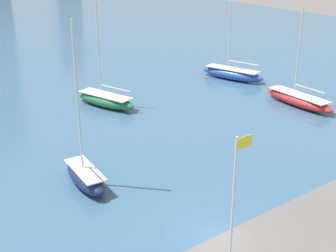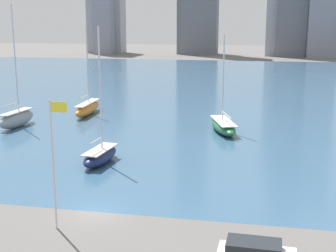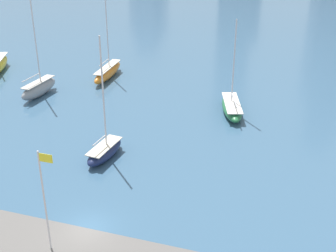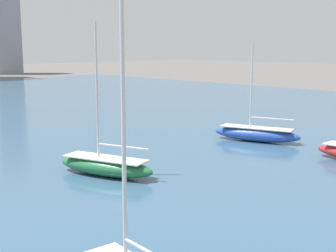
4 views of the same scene
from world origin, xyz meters
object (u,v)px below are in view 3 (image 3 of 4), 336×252
at_px(flag_pole, 45,197).
at_px(sailboat_orange, 108,72).
at_px(sailboat_green, 232,107).
at_px(sailboat_gray, 39,88).
at_px(sailboat_navy, 105,151).

height_order(flag_pole, sailboat_orange, sailboat_orange).
bearing_deg(sailboat_green, sailboat_gray, 167.65).
relative_size(flag_pole, sailboat_orange, 0.68).
distance_m(sailboat_navy, sailboat_green, 19.66).
distance_m(sailboat_green, sailboat_gray, 27.86).
height_order(sailboat_navy, sailboat_orange, sailboat_navy).
bearing_deg(sailboat_navy, sailboat_orange, 118.96).
height_order(flag_pole, sailboat_green, sailboat_green).
distance_m(sailboat_navy, sailboat_orange, 25.72).
bearing_deg(sailboat_gray, sailboat_green, 10.00).
distance_m(flag_pole, sailboat_gray, 34.51).
xyz_separation_m(sailboat_green, sailboat_orange, (-21.36, 7.35, 0.21)).
relative_size(sailboat_navy, sailboat_orange, 1.01).
bearing_deg(sailboat_navy, sailboat_gray, 145.94).
relative_size(flag_pole, sailboat_gray, 0.56).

